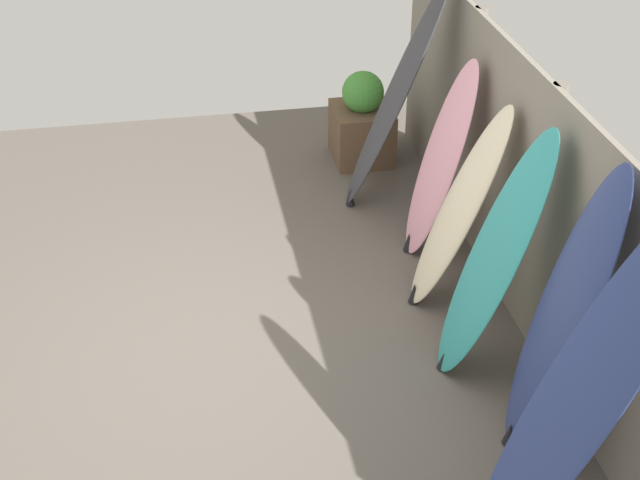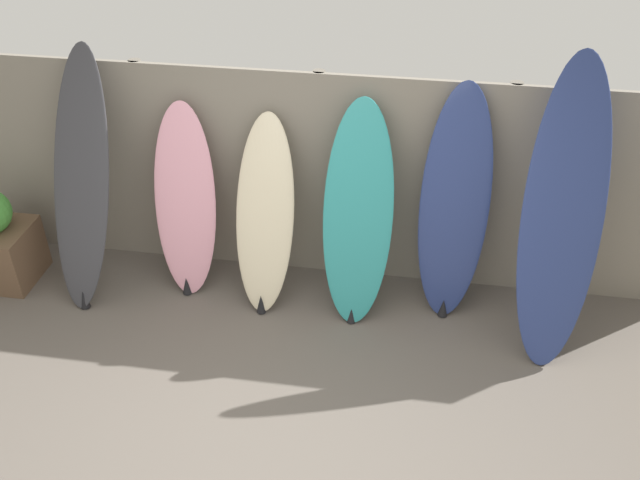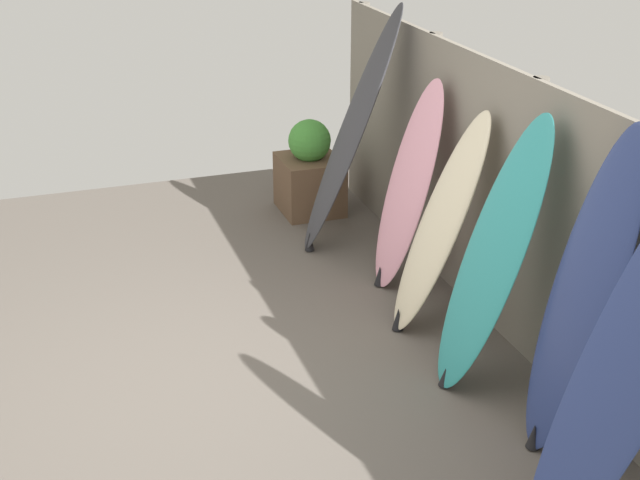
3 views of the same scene
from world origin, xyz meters
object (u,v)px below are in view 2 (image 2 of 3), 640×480
Objects in this scene: surfboard_charcoal_0 at (81,182)px; surfboard_teal_3 at (358,216)px; surfboard_pink_1 at (185,203)px; surfboard_navy_5 at (562,217)px; surfboard_navy_4 at (454,207)px; surfboard_cream_2 at (265,216)px.

surfboard_charcoal_0 is 2.17m from surfboard_teal_3.
surfboard_navy_5 is (2.85, -0.21, 0.29)m from surfboard_pink_1.
surfboard_navy_4 is at bearing 160.90° from surfboard_navy_5.
surfboard_charcoal_0 is 0.81m from surfboard_pink_1.
surfboard_teal_3 is 0.79× the size of surfboard_navy_5.
surfboard_charcoal_0 is 1.46m from surfboard_cream_2.
surfboard_teal_3 reaches higher than surfboard_pink_1.
surfboard_cream_2 is at bearing 3.68° from surfboard_charcoal_0.
surfboard_navy_5 is (0.74, -0.26, 0.15)m from surfboard_navy_4.
surfboard_pink_1 is at bearing 176.52° from surfboard_teal_3.
surfboard_charcoal_0 is 2.89m from surfboard_navy_4.
surfboard_navy_5 reaches higher than surfboard_navy_4.
surfboard_charcoal_0 reaches higher than surfboard_cream_2.
surfboard_navy_5 reaches higher than surfboard_cream_2.
surfboard_navy_4 is (2.12, 0.04, 0.14)m from surfboard_pink_1.
surfboard_teal_3 is at bearing 174.99° from surfboard_navy_5.
surfboard_charcoal_0 is 1.27× the size of surfboard_pink_1.
surfboard_navy_5 reaches higher than surfboard_charcoal_0.
surfboard_charcoal_0 is 3.62m from surfboard_navy_5.
surfboard_navy_4 reaches higher than surfboard_pink_1.
surfboard_cream_2 is 0.90× the size of surfboard_teal_3.
surfboard_navy_5 is at bearing -3.91° from surfboard_cream_2.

